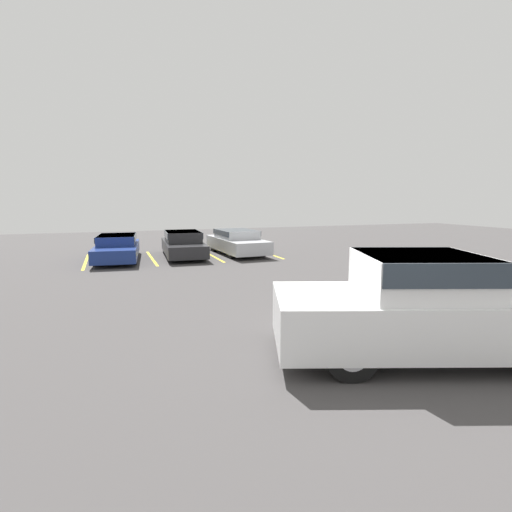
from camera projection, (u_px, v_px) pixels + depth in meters
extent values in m
plane|color=#423F3F|center=(403.00, 355.00, 7.06)|extent=(60.00, 60.00, 0.00)
cube|color=yellow|center=(86.00, 261.00, 17.56)|extent=(0.12, 4.77, 0.01)
cube|color=yellow|center=(152.00, 258.00, 18.53)|extent=(0.12, 4.77, 0.01)
cube|color=yellow|center=(211.00, 255.00, 19.49)|extent=(0.12, 4.77, 0.01)
cube|color=yellow|center=(265.00, 253.00, 20.46)|extent=(0.12, 4.77, 0.01)
cube|color=white|center=(433.00, 318.00, 6.90)|extent=(5.81, 3.77, 0.88)
cube|color=white|center=(420.00, 274.00, 6.78)|extent=(2.48, 2.45, 0.69)
cube|color=#2D3842|center=(420.00, 265.00, 6.76)|extent=(2.46, 2.50, 0.38)
cylinder|color=black|center=(495.00, 318.00, 7.80)|extent=(0.92, 0.60, 0.85)
cylinder|color=#ADADB2|center=(495.00, 318.00, 7.80)|extent=(0.56, 0.49, 0.47)
cylinder|color=black|center=(329.00, 319.00, 7.76)|extent=(0.92, 0.60, 0.85)
cylinder|color=#ADADB2|center=(329.00, 319.00, 7.76)|extent=(0.56, 0.49, 0.47)
cylinder|color=black|center=(351.00, 352.00, 6.07)|extent=(0.92, 0.60, 0.85)
cylinder|color=#ADADB2|center=(351.00, 352.00, 6.07)|extent=(0.56, 0.49, 0.47)
cube|color=navy|center=(117.00, 251.00, 17.84)|extent=(2.21, 4.91, 0.55)
cube|color=navy|center=(117.00, 240.00, 17.86)|extent=(1.78, 2.61, 0.42)
cube|color=#2D3842|center=(117.00, 238.00, 17.85)|extent=(1.84, 2.57, 0.25)
cylinder|color=black|center=(134.00, 257.00, 16.72)|extent=(0.28, 0.63, 0.61)
cylinder|color=#ADADB2|center=(134.00, 257.00, 16.72)|extent=(0.27, 0.36, 0.34)
cylinder|color=black|center=(96.00, 259.00, 16.35)|extent=(0.28, 0.63, 0.61)
cylinder|color=#ADADB2|center=(96.00, 259.00, 16.35)|extent=(0.27, 0.36, 0.34)
cylinder|color=black|center=(136.00, 249.00, 19.37)|extent=(0.28, 0.63, 0.61)
cylinder|color=#ADADB2|center=(136.00, 249.00, 19.37)|extent=(0.27, 0.36, 0.34)
cylinder|color=black|center=(103.00, 250.00, 18.99)|extent=(0.28, 0.63, 0.61)
cylinder|color=#ADADB2|center=(103.00, 250.00, 18.99)|extent=(0.27, 0.36, 0.34)
cube|color=#232326|center=(183.00, 247.00, 18.93)|extent=(2.01, 4.70, 0.56)
cube|color=#232326|center=(183.00, 236.00, 18.94)|extent=(1.67, 2.48, 0.48)
cube|color=#2D3842|center=(183.00, 234.00, 18.93)|extent=(1.74, 2.44, 0.29)
cylinder|color=black|center=(203.00, 253.00, 17.90)|extent=(0.25, 0.63, 0.61)
cylinder|color=#ADADB2|center=(203.00, 253.00, 17.90)|extent=(0.25, 0.35, 0.34)
cylinder|color=black|center=(170.00, 255.00, 17.47)|extent=(0.25, 0.63, 0.61)
cylinder|color=#ADADB2|center=(170.00, 255.00, 17.47)|extent=(0.25, 0.35, 0.34)
cylinder|color=black|center=(195.00, 247.00, 20.43)|extent=(0.25, 0.63, 0.61)
cylinder|color=#ADADB2|center=(195.00, 247.00, 20.43)|extent=(0.25, 0.35, 0.34)
cylinder|color=black|center=(165.00, 248.00, 20.00)|extent=(0.25, 0.63, 0.61)
cylinder|color=#ADADB2|center=(165.00, 248.00, 20.00)|extent=(0.25, 0.35, 0.34)
cube|color=#B7BABF|center=(237.00, 244.00, 19.90)|extent=(2.04, 4.82, 0.61)
cube|color=#B7BABF|center=(236.00, 234.00, 19.91)|extent=(1.71, 2.54, 0.41)
cube|color=#2D3842|center=(236.00, 232.00, 19.90)|extent=(1.78, 2.49, 0.25)
cylinder|color=black|center=(262.00, 250.00, 18.96)|extent=(0.27, 0.69, 0.68)
cylinder|color=#ADADB2|center=(262.00, 250.00, 18.96)|extent=(0.27, 0.38, 0.37)
cylinder|color=black|center=(232.00, 251.00, 18.37)|extent=(0.27, 0.69, 0.68)
cylinder|color=#ADADB2|center=(232.00, 251.00, 18.37)|extent=(0.27, 0.38, 0.37)
cylinder|color=black|center=(242.00, 244.00, 21.47)|extent=(0.27, 0.69, 0.68)
cylinder|color=#ADADB2|center=(242.00, 244.00, 21.47)|extent=(0.27, 0.38, 0.37)
cylinder|color=black|center=(214.00, 245.00, 20.87)|extent=(0.27, 0.69, 0.68)
cylinder|color=#ADADB2|center=(214.00, 245.00, 20.87)|extent=(0.27, 0.38, 0.37)
cube|color=#B7B2A8|center=(185.00, 248.00, 21.72)|extent=(1.88, 0.20, 0.14)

